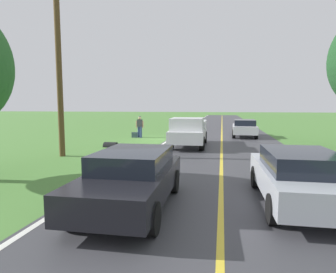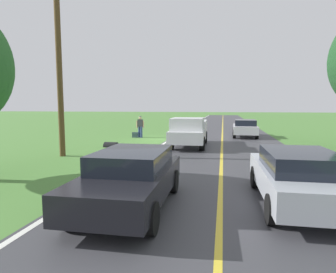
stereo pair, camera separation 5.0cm
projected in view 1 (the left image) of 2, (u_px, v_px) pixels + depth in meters
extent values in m
plane|color=#4C7F38|center=(159.00, 139.00, 21.59)|extent=(200.00, 200.00, 0.00)
cube|color=#3D3D42|center=(222.00, 140.00, 20.71)|extent=(8.06, 120.00, 0.00)
cube|color=silver|center=(170.00, 139.00, 21.43)|extent=(0.16, 117.60, 0.00)
cube|color=gold|center=(222.00, 140.00, 20.71)|extent=(0.14, 117.60, 0.00)
cylinder|color=navy|center=(141.00, 132.00, 22.47)|extent=(0.18, 0.18, 0.88)
cylinder|color=navy|center=(139.00, 132.00, 22.73)|extent=(0.18, 0.18, 0.88)
cube|color=#3F3F47|center=(140.00, 123.00, 22.52)|extent=(0.42, 0.29, 0.58)
sphere|color=tan|center=(140.00, 118.00, 22.48)|extent=(0.23, 0.23, 0.23)
sphere|color=#4C564C|center=(140.00, 117.00, 22.47)|extent=(0.20, 0.20, 0.20)
cube|color=black|center=(140.00, 122.00, 22.71)|extent=(0.34, 0.23, 0.44)
cylinder|color=tan|center=(143.00, 124.00, 22.48)|extent=(0.10, 0.10, 0.58)
cylinder|color=tan|center=(137.00, 124.00, 22.54)|extent=(0.10, 0.10, 0.58)
cube|color=#384C56|center=(135.00, 135.00, 22.62)|extent=(0.47, 0.24, 0.43)
cube|color=silver|center=(189.00, 134.00, 17.81)|extent=(2.10, 5.44, 0.70)
cube|color=silver|center=(187.00, 124.00, 16.57)|extent=(1.88, 2.19, 0.72)
cube|color=black|center=(187.00, 123.00, 16.56)|extent=(1.70, 1.33, 0.43)
cube|color=silver|center=(205.00, 124.00, 18.65)|extent=(0.16, 3.03, 0.45)
cube|color=silver|center=(177.00, 124.00, 18.97)|extent=(0.16, 3.03, 0.45)
cube|color=silver|center=(193.00, 123.00, 20.29)|extent=(1.84, 0.13, 0.45)
cylinder|color=black|center=(202.00, 144.00, 15.98)|extent=(0.31, 0.81, 0.80)
cylinder|color=black|center=(171.00, 143.00, 16.29)|extent=(0.31, 0.81, 0.80)
cylinder|color=black|center=(204.00, 137.00, 19.22)|extent=(0.31, 0.81, 0.80)
cylinder|color=black|center=(178.00, 137.00, 19.52)|extent=(0.31, 0.81, 0.80)
cube|color=silver|center=(244.00, 129.00, 23.22)|extent=(1.98, 4.45, 0.62)
cube|color=black|center=(245.00, 123.00, 22.97)|extent=(1.70, 2.42, 0.46)
cylinder|color=black|center=(234.00, 131.00, 24.80)|extent=(0.26, 0.67, 0.66)
cylinder|color=black|center=(254.00, 131.00, 24.43)|extent=(0.26, 0.67, 0.66)
cylinder|color=black|center=(234.00, 134.00, 22.08)|extent=(0.26, 0.67, 0.66)
cylinder|color=black|center=(256.00, 135.00, 21.72)|extent=(0.26, 0.67, 0.66)
cube|color=black|center=(132.00, 182.00, 6.97)|extent=(1.92, 4.43, 0.62)
cube|color=black|center=(134.00, 159.00, 7.11)|extent=(1.67, 2.40, 0.46)
cylinder|color=black|center=(152.00, 219.00, 5.49)|extent=(0.25, 0.66, 0.66)
cylinder|color=black|center=(72.00, 213.00, 5.78)|extent=(0.25, 0.66, 0.66)
cylinder|color=black|center=(174.00, 181.00, 8.23)|extent=(0.25, 0.66, 0.66)
cylinder|color=black|center=(119.00, 179.00, 8.52)|extent=(0.25, 0.66, 0.66)
cube|color=#B2B7C1|center=(298.00, 180.00, 7.18)|extent=(1.92, 4.43, 0.62)
cube|color=black|center=(301.00, 161.00, 6.92)|extent=(1.67, 2.40, 0.46)
cylinder|color=black|center=(256.00, 177.00, 8.73)|extent=(0.25, 0.66, 0.66)
cylinder|color=black|center=(314.00, 179.00, 8.44)|extent=(0.25, 0.66, 0.66)
cylinder|color=black|center=(274.00, 209.00, 5.99)|extent=(0.25, 0.66, 0.66)
cylinder|color=brown|center=(59.00, 76.00, 13.82)|extent=(0.28, 0.28, 7.99)
cylinder|color=black|center=(111.00, 147.00, 17.45)|extent=(0.80, 0.60, 0.60)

